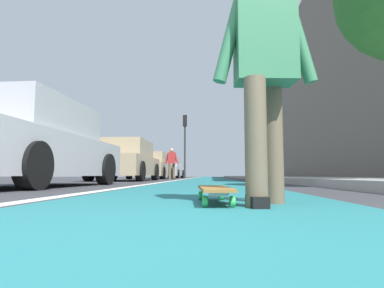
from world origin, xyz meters
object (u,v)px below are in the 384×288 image
(parked_car_end, at_px, (169,169))
(traffic_light, at_px, (185,135))
(parked_car_far, at_px, (151,166))
(skateboard, at_px, (214,190))
(parked_car_mid, at_px, (125,161))
(pedestrian_distant, at_px, (172,161))
(skater_person, at_px, (264,67))
(parked_car_near, at_px, (31,146))

(parked_car_end, bearing_deg, traffic_light, -139.77)
(parked_car_far, relative_size, traffic_light, 1.00)
(parked_car_far, bearing_deg, traffic_light, -19.33)
(skateboard, height_order, parked_car_mid, parked_car_mid)
(parked_car_mid, height_order, parked_car_far, parked_car_mid)
(parked_car_far, xyz_separation_m, pedestrian_distant, (-1.64, -1.37, 0.21))
(parked_car_end, distance_m, pedestrian_distant, 7.78)
(skater_person, xyz_separation_m, parked_car_end, (22.18, 3.51, -0.23))
(skateboard, distance_m, traffic_light, 20.75)
(skater_person, bearing_deg, parked_car_mid, 19.90)
(skateboard, bearing_deg, traffic_light, 5.11)
(skateboard, height_order, parked_car_end, parked_car_end)
(parked_car_near, xyz_separation_m, parked_car_far, (12.78, 0.22, -0.01))
(skater_person, distance_m, parked_car_far, 16.56)
(parked_car_far, height_order, pedestrian_distant, pedestrian_distant)
(skater_person, relative_size, pedestrian_distant, 1.02)
(skater_person, distance_m, parked_car_end, 22.46)
(pedestrian_distant, bearing_deg, parked_car_end, 8.42)
(parked_car_far, distance_m, traffic_light, 5.30)
(parked_car_mid, relative_size, parked_car_far, 0.96)
(skateboard, distance_m, pedestrian_distant, 14.51)
(traffic_light, bearing_deg, skater_person, -173.97)
(parked_car_near, bearing_deg, traffic_light, -4.46)
(skateboard, height_order, skater_person, skater_person)
(traffic_light, bearing_deg, parked_car_end, 40.23)
(skater_person, relative_size, parked_car_far, 0.37)
(parked_car_near, bearing_deg, skater_person, -133.55)
(skater_person, height_order, parked_car_near, skater_person)
(parked_car_mid, relative_size, pedestrian_distant, 2.69)
(parked_car_end, bearing_deg, pedestrian_distant, -171.58)
(skateboard, relative_size, skater_person, 0.52)
(parked_car_near, bearing_deg, parked_car_mid, 0.43)
(skater_person, xyz_separation_m, parked_car_far, (16.13, 3.74, -0.23))
(parked_car_mid, height_order, parked_car_end, parked_car_mid)
(parked_car_far, bearing_deg, skateboard, -168.00)
(skater_person, bearing_deg, parked_car_end, 8.99)
(skater_person, height_order, parked_car_far, skater_person)
(skateboard, bearing_deg, parked_car_far, 12.00)
(parked_car_near, relative_size, parked_car_end, 1.00)
(parked_car_near, height_order, traffic_light, traffic_light)
(skateboard, distance_m, parked_car_far, 16.35)
(skateboard, relative_size, pedestrian_distant, 0.53)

